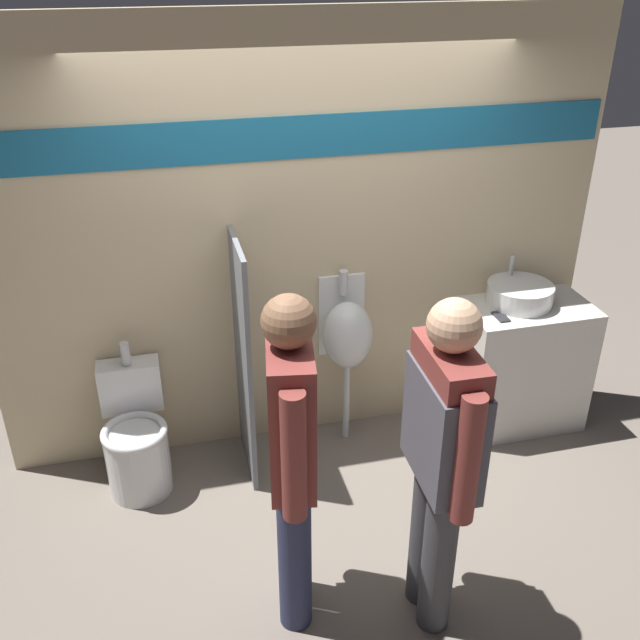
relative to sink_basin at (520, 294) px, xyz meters
name	(u,v)px	position (x,y,z in m)	size (l,w,h in m)	color
ground_plane	(327,480)	(-1.39, -0.37, -0.96)	(16.00, 16.00, 0.00)	#70665B
display_wall	(303,243)	(-1.39, 0.23, 0.40)	(3.81, 0.07, 2.70)	beige
sink_counter	(520,365)	(0.05, -0.05, -0.52)	(0.84, 0.51, 0.89)	silver
sink_basin	(520,294)	(0.00, 0.00, 0.00)	(0.43, 0.43, 0.28)	silver
cell_phone	(501,317)	(-0.20, -0.15, -0.06)	(0.07, 0.14, 0.01)	#232328
divider_near_counter	(243,361)	(-1.83, -0.08, -0.20)	(0.03, 0.56, 1.53)	slate
urinal_near_counter	(347,334)	(-1.15, 0.05, -0.17)	(0.32, 0.33, 1.18)	silver
toilet	(136,441)	(-2.51, -0.10, -0.65)	(0.39, 0.56, 0.89)	silver
person_in_vest	(442,448)	(-1.14, -1.43, 0.05)	(0.23, 0.61, 1.74)	#3D3D42
person_with_lanyard	(292,454)	(-1.78, -1.25, 0.01)	(0.26, 0.61, 1.76)	#282D4C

